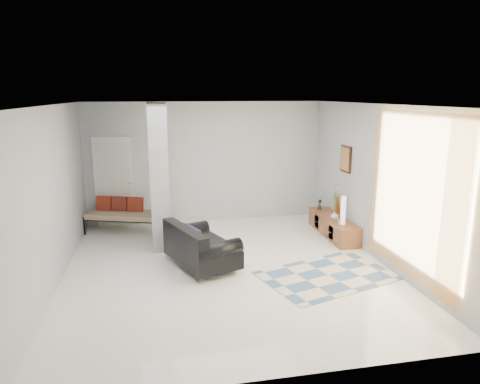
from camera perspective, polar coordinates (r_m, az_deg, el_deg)
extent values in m
plane|color=white|center=(7.56, -1.63, -10.19)|extent=(6.00, 6.00, 0.00)
plane|color=white|center=(6.95, -1.78, 11.55)|extent=(6.00, 6.00, 0.00)
plane|color=#B1B3B5|center=(10.04, -4.52, 3.93)|extent=(6.00, 0.00, 6.00)
plane|color=#B1B3B5|center=(4.31, 4.93, -8.47)|extent=(6.00, 0.00, 6.00)
plane|color=#B1B3B5|center=(7.22, -23.78, -0.74)|extent=(0.00, 6.00, 6.00)
plane|color=#B1B3B5|center=(8.03, 18.04, 1.04)|extent=(0.00, 6.00, 6.00)
cube|color=#9EA3A5|center=(8.60, -10.72, 2.21)|extent=(0.35, 1.20, 2.80)
cube|color=silver|center=(10.05, -16.43, 1.25)|extent=(0.85, 0.06, 2.04)
plane|color=#E8953D|center=(7.02, 22.00, -0.51)|extent=(0.00, 2.55, 2.55)
cube|color=#381C0F|center=(9.16, 13.92, 4.30)|extent=(0.04, 0.45, 0.55)
cube|color=brown|center=(9.40, 12.33, -4.48)|extent=(0.45, 1.79, 0.40)
cube|color=#381C0F|center=(8.97, 12.06, -5.32)|extent=(0.02, 0.24, 0.28)
cube|color=#381C0F|center=(9.67, 10.23, -3.89)|extent=(0.02, 0.24, 0.28)
cube|color=gold|center=(9.58, 12.85, -1.69)|extent=(0.09, 0.32, 0.40)
cube|color=silver|center=(8.94, 12.82, -3.68)|extent=(0.04, 0.10, 0.12)
cylinder|color=silver|center=(7.08, -5.18, -11.48)|extent=(0.05, 0.05, 0.10)
cylinder|color=silver|center=(8.06, -9.10, -8.45)|extent=(0.05, 0.05, 0.10)
cylinder|color=silver|center=(7.37, -0.62, -10.39)|extent=(0.05, 0.05, 0.10)
cylinder|color=silver|center=(8.32, -4.96, -7.64)|extent=(0.05, 0.05, 0.10)
cube|color=black|center=(7.62, -5.09, -8.01)|extent=(1.31, 1.63, 0.30)
cube|color=black|center=(7.37, -7.39, -6.07)|extent=(0.71, 1.39, 0.36)
cylinder|color=black|center=(7.05, -2.89, -7.74)|extent=(0.85, 0.56, 0.28)
cylinder|color=black|center=(8.04, -7.08, -5.18)|extent=(0.85, 0.56, 0.28)
cube|color=black|center=(7.41, -6.56, -5.77)|extent=(0.32, 0.54, 0.31)
cylinder|color=black|center=(9.79, -20.03, -4.28)|extent=(0.04, 0.04, 0.40)
cylinder|color=black|center=(9.19, -11.55, -4.84)|extent=(0.04, 0.04, 0.40)
cylinder|color=black|center=(10.32, -18.46, -3.29)|extent=(0.04, 0.04, 0.40)
cylinder|color=black|center=(9.76, -10.36, -3.75)|extent=(0.04, 0.04, 0.40)
cube|color=#CBB395|center=(9.69, -15.27, -3.01)|extent=(1.67, 1.11, 0.12)
cube|color=maroon|center=(9.97, -17.65, -1.41)|extent=(0.37, 0.27, 0.33)
cube|color=maroon|center=(9.82, -15.74, -1.50)|extent=(0.37, 0.27, 0.33)
cube|color=maroon|center=(9.68, -13.77, -1.58)|extent=(0.37, 0.27, 0.33)
cube|color=beige|center=(7.44, 11.65, -10.82)|extent=(2.47, 2.00, 0.01)
cylinder|color=beige|center=(8.83, 13.59, -2.39)|extent=(0.11, 0.11, 0.57)
imported|color=silver|center=(9.17, 12.49, -3.08)|extent=(0.17, 0.17, 0.17)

